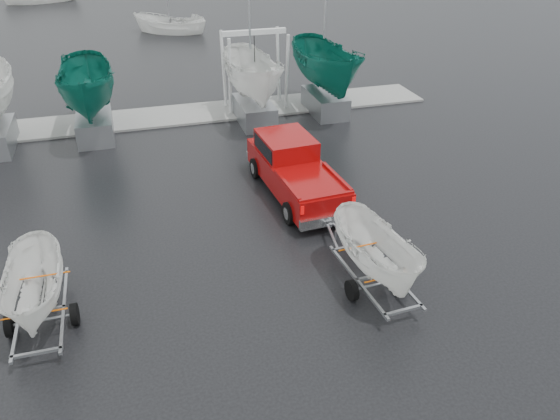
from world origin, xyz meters
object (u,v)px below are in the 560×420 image
(pickup_truck, at_px, (293,166))
(trailer_parked, at_px, (25,250))
(trailer_hitched, at_px, (381,215))
(boat_hoist, at_px, (255,59))

(pickup_truck, relative_size, trailer_parked, 1.39)
(pickup_truck, bearing_deg, trailer_hitched, -90.00)
(trailer_parked, bearing_deg, trailer_hitched, -6.76)
(pickup_truck, height_order, boat_hoist, boat_hoist)
(trailer_hitched, bearing_deg, pickup_truck, 90.00)
(trailer_hitched, bearing_deg, boat_hoist, 84.47)
(trailer_hitched, distance_m, trailer_parked, 9.13)
(trailer_hitched, relative_size, trailer_parked, 1.04)
(pickup_truck, relative_size, trailer_hitched, 1.34)
(boat_hoist, bearing_deg, pickup_truck, -95.60)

